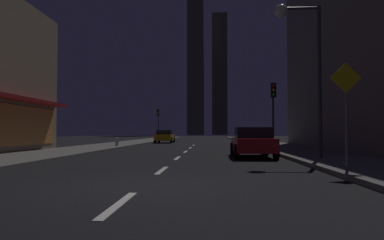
# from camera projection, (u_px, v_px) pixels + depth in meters

# --- Properties ---
(ground_plane) EXTENTS (78.00, 136.00, 0.10)m
(ground_plane) POSITION_uv_depth(u_px,v_px,m) (197.00, 143.00, 39.76)
(ground_plane) COLOR black
(sidewalk_right) EXTENTS (4.00, 76.00, 0.15)m
(sidewalk_right) POSITION_uv_depth(u_px,v_px,m) (258.00, 142.00, 39.39)
(sidewalk_right) COLOR #605E59
(sidewalk_right) RESTS_ON ground
(sidewalk_left) EXTENTS (4.00, 76.00, 0.15)m
(sidewalk_left) POSITION_uv_depth(u_px,v_px,m) (137.00, 142.00, 40.14)
(sidewalk_left) COLOR #605E59
(sidewalk_left) RESTS_ON ground
(lane_marking_center) EXTENTS (0.16, 28.20, 0.01)m
(lane_marking_center) POSITION_uv_depth(u_px,v_px,m) (182.00, 154.00, 18.81)
(lane_marking_center) COLOR silver
(lane_marking_center) RESTS_ON ground
(skyscraper_distant_tall) EXTENTS (6.50, 8.31, 78.10)m
(skyscraper_distant_tall) POSITION_uv_depth(u_px,v_px,m) (196.00, 38.00, 139.14)
(skyscraper_distant_tall) COLOR brown
(skyscraper_distant_tall) RESTS_ON ground
(skyscraper_distant_mid) EXTENTS (6.74, 7.03, 54.51)m
(skyscraper_distant_mid) POSITION_uv_depth(u_px,v_px,m) (220.00, 74.00, 156.39)
(skyscraper_distant_mid) COLOR #4C4839
(skyscraper_distant_mid) RESTS_ON ground
(car_parked_near) EXTENTS (1.98, 4.24, 1.45)m
(car_parked_near) POSITION_uv_depth(u_px,v_px,m) (253.00, 142.00, 16.87)
(car_parked_near) COLOR #B21919
(car_parked_near) RESTS_ON ground
(car_parked_far) EXTENTS (1.98, 4.24, 1.45)m
(car_parked_far) POSITION_uv_depth(u_px,v_px,m) (165.00, 136.00, 38.97)
(car_parked_far) COLOR gold
(car_parked_far) RESTS_ON ground
(fire_hydrant_far_left) EXTENTS (0.42, 0.30, 0.65)m
(fire_hydrant_far_left) POSITION_uv_depth(u_px,v_px,m) (117.00, 142.00, 27.52)
(fire_hydrant_far_left) COLOR #B2B2B2
(fire_hydrant_far_left) RESTS_ON sidewalk_left
(traffic_light_near_right) EXTENTS (0.32, 0.48, 4.20)m
(traffic_light_near_right) POSITION_uv_depth(u_px,v_px,m) (273.00, 101.00, 21.72)
(traffic_light_near_right) COLOR #2D2D2D
(traffic_light_near_right) RESTS_ON sidewalk_right
(traffic_light_far_left) EXTENTS (0.32, 0.48, 4.20)m
(traffic_light_far_left) POSITION_uv_depth(u_px,v_px,m) (158.00, 117.00, 46.56)
(traffic_light_far_left) COLOR #2D2D2D
(traffic_light_far_left) RESTS_ON sidewalk_left
(street_lamp_right) EXTENTS (1.96, 0.56, 6.58)m
(street_lamp_right) POSITION_uv_depth(u_px,v_px,m) (300.00, 42.00, 14.82)
(street_lamp_right) COLOR #38383D
(street_lamp_right) RESTS_ON sidewalk_right
(pedestrian_crossing_sign) EXTENTS (0.91, 0.08, 3.15)m
(pedestrian_crossing_sign) POSITION_uv_depth(u_px,v_px,m) (346.00, 106.00, 10.32)
(pedestrian_crossing_sign) COLOR slate
(pedestrian_crossing_sign) RESTS_ON sidewalk_right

